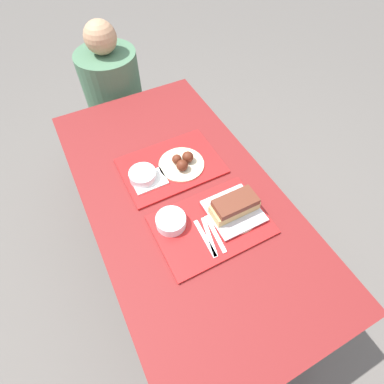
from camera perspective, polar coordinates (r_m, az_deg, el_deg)
name	(u,v)px	position (r m, az deg, el deg)	size (l,w,h in m)	color
ground_plane	(185,266)	(1.95, -1.28, -13.90)	(12.00, 12.00, 0.00)	#605B56
picnic_table	(183,209)	(1.36, -1.78, -3.21)	(0.78, 1.50, 0.78)	maroon
picnic_bench_far	(123,130)	(2.21, -12.99, 11.36)	(0.74, 0.28, 0.43)	maroon
tray_near	(211,225)	(1.18, 3.73, -6.26)	(0.44, 0.31, 0.01)	red
tray_far	(171,166)	(1.36, -4.01, 4.94)	(0.44, 0.31, 0.01)	red
bowl_coleslaw_near	(171,221)	(1.16, -4.03, -5.51)	(0.12, 0.12, 0.05)	silver
brisket_sandwich_plate	(234,208)	(1.19, 8.05, -2.98)	(0.20, 0.20, 0.09)	beige
plastic_fork_near	(210,236)	(1.15, 3.50, -8.37)	(0.05, 0.17, 0.00)	white
plastic_knife_near	(215,234)	(1.16, 4.46, -7.91)	(0.03, 0.17, 0.00)	white
plastic_spoon_near	(205,238)	(1.14, 2.53, -8.82)	(0.02, 0.17, 0.00)	white
bowl_coleslaw_far	(143,175)	(1.30, -9.36, 3.18)	(0.12, 0.12, 0.05)	silver
wings_plate_far	(182,162)	(1.34, -1.86, 5.64)	(0.20, 0.20, 0.06)	beige
napkin_far	(149,181)	(1.31, -8.13, 2.12)	(0.14, 0.10, 0.01)	white
person_seated_across	(113,88)	(2.00, -14.86, 18.66)	(0.35, 0.35, 0.67)	#477051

